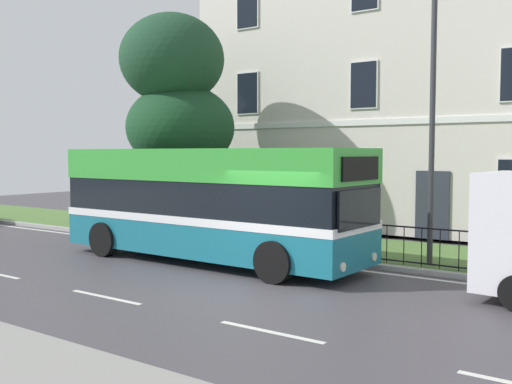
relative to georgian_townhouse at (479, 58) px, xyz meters
The scene contains 7 objects.
ground_plane 14.97m from the georgian_townhouse, 93.94° to the right, with size 60.00×56.00×0.18m.
georgian_townhouse is the anchor object (origin of this frame).
iron_verge_railing 11.42m from the georgian_townhouse, 90.00° to the right, with size 15.34×0.04×0.97m.
evergreen_tree 11.99m from the georgian_townhouse, 134.80° to the right, with size 4.59×4.59×7.64m.
single_decker_bus 13.29m from the georgian_townhouse, 107.62° to the right, with size 8.91×2.72×3.01m.
street_lamp_post 9.55m from the georgian_townhouse, 81.55° to the right, with size 0.36×0.24×7.69m.
litter_bin 11.55m from the georgian_townhouse, 70.95° to the right, with size 0.57×0.57×1.14m.
Camera 1 is at (7.24, -9.60, 2.90)m, focal length 41.46 mm.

